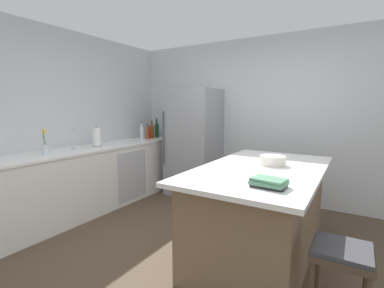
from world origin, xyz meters
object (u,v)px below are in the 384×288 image
at_px(bar_stool, 341,263).
at_px(paper_towel_roll, 97,137).
at_px(soda_bottle, 142,132).
at_px(sink_faucet, 73,138).
at_px(hot_sauce_bottle, 149,134).
at_px(whiskey_bottle, 152,131).
at_px(cookbook_stack, 269,183).
at_px(mixing_bowl, 273,160).
at_px(kitchen_island, 260,211).
at_px(refrigerator, 194,142).
at_px(wine_bottle, 157,130).
at_px(flower_vase, 45,146).
at_px(vinegar_bottle, 147,133).
at_px(gin_bottle, 156,131).

relative_size(bar_stool, paper_towel_roll, 2.00).
distance_m(bar_stool, soda_bottle, 3.74).
distance_m(sink_faucet, hot_sauce_bottle, 1.53).
relative_size(whiskey_bottle, cookbook_stack, 1.22).
bearing_deg(whiskey_bottle, mixing_bowl, -24.52).
height_order(paper_towel_roll, soda_bottle, paper_towel_roll).
relative_size(kitchen_island, hot_sauce_bottle, 8.13).
bearing_deg(refrigerator, soda_bottle, -160.39).
bearing_deg(wine_bottle, whiskey_bottle, -109.18).
xyz_separation_m(refrigerator, paper_towel_roll, (-0.88, -1.31, 0.16)).
relative_size(flower_vase, paper_towel_roll, 1.00).
bearing_deg(kitchen_island, soda_bottle, 157.06).
xyz_separation_m(paper_towel_roll, soda_bottle, (-0.01, 0.99, -0.01)).
xyz_separation_m(kitchen_island, whiskey_bottle, (-2.51, 1.34, 0.58)).
relative_size(sink_faucet, hot_sauce_bottle, 1.26).
bearing_deg(whiskey_bottle, kitchen_island, -28.09).
relative_size(kitchen_island, wine_bottle, 5.24).
height_order(vinegar_bottle, mixing_bowl, vinegar_bottle).
distance_m(kitchen_island, paper_towel_roll, 2.57).
distance_m(gin_bottle, soda_bottle, 0.47).
bearing_deg(wine_bottle, hot_sauce_bottle, -97.15).
bearing_deg(hot_sauce_bottle, bar_stool, -30.87).
bearing_deg(flower_vase, hot_sauce_bottle, 90.23).
distance_m(whiskey_bottle, soda_bottle, 0.28).
bearing_deg(hot_sauce_bottle, flower_vase, -89.77).
distance_m(whiskey_bottle, mixing_bowl, 2.82).
relative_size(refrigerator, flower_vase, 5.76).
bearing_deg(soda_bottle, vinegar_bottle, 62.98).
bearing_deg(whiskey_bottle, wine_bottle, 70.82).
bearing_deg(soda_bottle, paper_towel_roll, -89.44).
xyz_separation_m(cookbook_stack, mixing_bowl, (-0.18, 0.79, 0.01)).
height_order(bar_stool, mixing_bowl, mixing_bowl).
distance_m(kitchen_island, wine_bottle, 2.92).
distance_m(kitchen_island, cookbook_stack, 0.83).
height_order(flower_vase, soda_bottle, flower_vase).
bearing_deg(refrigerator, cookbook_stack, -47.04).
distance_m(flower_vase, whiskey_bottle, 2.06).
height_order(kitchen_island, soda_bottle, soda_bottle).
height_order(kitchen_island, wine_bottle, wine_bottle).
bearing_deg(cookbook_stack, bar_stool, -8.16).
distance_m(bar_stool, hot_sauce_bottle, 3.81).
xyz_separation_m(bar_stool, cookbook_stack, (-0.51, 0.07, 0.44)).
bearing_deg(mixing_bowl, vinegar_bottle, 158.73).
height_order(refrigerator, mixing_bowl, refrigerator).
bearing_deg(mixing_bowl, sink_faucet, -170.14).
bearing_deg(whiskey_bottle, paper_towel_roll, -89.67).
xyz_separation_m(wine_bottle, vinegar_bottle, (0.01, -0.29, -0.03)).
height_order(sink_faucet, flower_vase, flower_vase).
bearing_deg(kitchen_island, wine_bottle, 149.74).
distance_m(refrigerator, bar_stool, 3.17).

